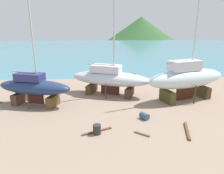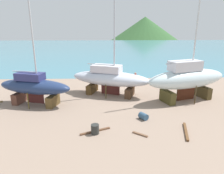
# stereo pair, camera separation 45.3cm
# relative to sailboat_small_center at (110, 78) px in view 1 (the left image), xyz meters

# --- Properties ---
(ground_plane) EXTENTS (47.42, 47.42, 0.00)m
(ground_plane) POSITION_rel_sailboat_small_center_xyz_m (-0.08, -3.75, -2.12)
(ground_plane) COLOR gray
(sea_water) EXTENTS (136.06, 86.86, 0.01)m
(sea_water) POSITION_rel_sailboat_small_center_xyz_m (-0.08, 51.53, -2.12)
(sea_water) COLOR teal
(sea_water) RESTS_ON ground
(headland_hill) EXTENTS (83.62, 83.62, 28.32)m
(headland_hill) POSITION_rel_sailboat_small_center_xyz_m (29.15, 132.63, -2.12)
(headland_hill) COLOR #345F30
(headland_hill) RESTS_ON ground
(sailboat_small_center) EXTENTS (10.45, 6.36, 13.93)m
(sailboat_small_center) POSITION_rel_sailboat_small_center_xyz_m (0.00, 0.00, 0.00)
(sailboat_small_center) COLOR #472F1E
(sailboat_small_center) RESTS_ON ground
(sailboat_far_slipway) EXTENTS (8.62, 4.56, 13.86)m
(sailboat_far_slipway) POSITION_rel_sailboat_small_center_xyz_m (-8.32, -3.12, -0.06)
(sailboat_far_slipway) COLOR brown
(sailboat_far_slipway) RESTS_ON ground
(sailboat_mid_port) EXTENTS (10.47, 5.83, 16.33)m
(sailboat_mid_port) POSITION_rel_sailboat_small_center_xyz_m (8.74, -2.34, 0.51)
(sailboat_mid_port) COLOR #483A1F
(sailboat_mid_port) RESTS_ON ground
(worker) EXTENTS (0.44, 0.50, 1.77)m
(worker) POSITION_rel_sailboat_small_center_xyz_m (3.83, 4.64, -1.20)
(worker) COLOR maroon
(worker) RESTS_ON ground
(barrel_ochre) EXTENTS (0.73, 0.73, 0.80)m
(barrel_ochre) POSITION_rel_sailboat_small_center_xyz_m (-1.47, -9.86, -1.72)
(barrel_ochre) COLOR #2B2D2B
(barrel_ochre) RESTS_ON ground
(barrel_rust_near) EXTENTS (1.05, 1.13, 0.66)m
(barrel_rust_near) POSITION_rel_sailboat_small_center_xyz_m (-13.01, 3.47, -1.79)
(barrel_rust_near) COLOR brown
(barrel_rust_near) RESTS_ON ground
(barrel_tipped_center) EXTENTS (0.95, 1.03, 0.61)m
(barrel_tipped_center) POSITION_rel_sailboat_small_center_xyz_m (2.91, -7.35, -1.82)
(barrel_tipped_center) COLOR #33506B
(barrel_tipped_center) RESTS_ON ground
(timber_long_fore) EXTENTS (1.17, 0.94, 0.11)m
(timber_long_fore) POSITION_rel_sailboat_small_center_xyz_m (2.15, -10.19, -2.07)
(timber_long_fore) COLOR brown
(timber_long_fore) RESTS_ON ground
(timber_plank_far) EXTENTS (0.99, 2.91, 0.17)m
(timber_plank_far) POSITION_rel_sailboat_small_center_xyz_m (5.96, -9.91, -2.04)
(timber_plank_far) COLOR brown
(timber_plank_far) RESTS_ON ground
(timber_plank_near) EXTENTS (2.47, 1.29, 0.11)m
(timber_plank_near) POSITION_rel_sailboat_small_center_xyz_m (-1.47, -9.56, -2.07)
(timber_plank_near) COLOR brown
(timber_plank_near) RESTS_ON ground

